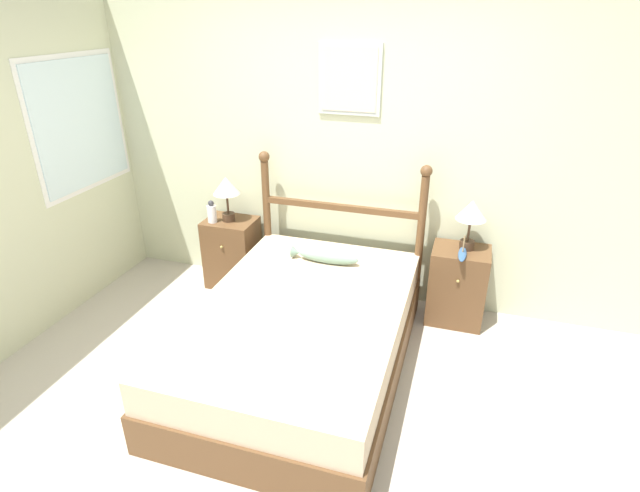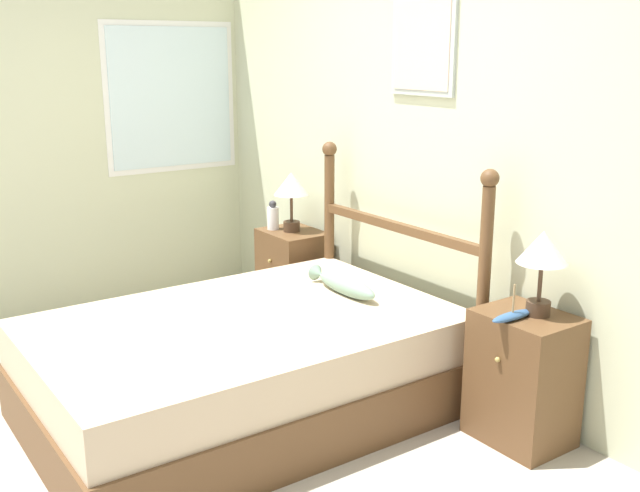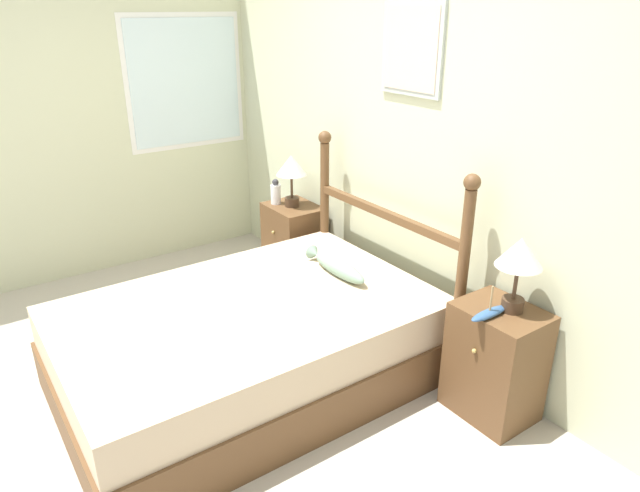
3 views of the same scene
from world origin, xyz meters
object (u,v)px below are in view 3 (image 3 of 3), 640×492
at_px(nightstand_left, 294,244).
at_px(nightstand_right, 495,362).
at_px(table_lamp_left, 291,169).
at_px(table_lamp_right, 519,258).
at_px(fish_pillow, 337,266).
at_px(model_boat, 489,313).
at_px(bottle, 276,193).
at_px(bed, 249,344).

xyz_separation_m(nightstand_left, nightstand_right, (1.98, 0.00, 0.00)).
bearing_deg(table_lamp_left, table_lamp_right, 1.13).
xyz_separation_m(nightstand_left, table_lamp_left, (-0.00, -0.01, 0.61)).
bearing_deg(fish_pillow, table_lamp_left, 163.36).
distance_m(nightstand_right, fish_pillow, 1.08).
relative_size(table_lamp_right, model_boat, 1.55).
bearing_deg(nightstand_right, fish_pillow, -163.60).
bearing_deg(fish_pillow, nightstand_right, 16.40).
bearing_deg(model_boat, bottle, 179.15).
distance_m(table_lamp_left, fish_pillow, 1.07).
bearing_deg(nightstand_left, bottle, -146.94).
xyz_separation_m(nightstand_right, model_boat, (0.01, -0.11, 0.34)).
distance_m(nightstand_right, table_lamp_right, 0.61).
xyz_separation_m(table_lamp_left, table_lamp_right, (2.01, 0.04, 0.00)).
distance_m(nightstand_right, model_boat, 0.35).
distance_m(nightstand_right, bottle, 2.14).
xyz_separation_m(table_lamp_right, bottle, (-2.13, -0.11, -0.21)).
relative_size(nightstand_right, table_lamp_right, 1.60).
xyz_separation_m(nightstand_left, bottle, (-0.12, -0.08, 0.40)).
bearing_deg(bed, table_lamp_right, 43.67).
bearing_deg(nightstand_right, table_lamp_left, -179.76).
height_order(nightstand_left, table_lamp_right, table_lamp_right).
xyz_separation_m(bed, nightstand_left, (-0.99, 0.94, 0.06)).
xyz_separation_m(model_boat, fish_pillow, (-1.02, -0.19, -0.08)).
relative_size(bed, fish_pillow, 3.84).
xyz_separation_m(nightstand_right, fish_pillow, (-1.01, -0.30, 0.25)).
bearing_deg(nightstand_left, nightstand_right, 0.00).
height_order(bottle, fish_pillow, bottle).
bearing_deg(model_boat, nightstand_right, 93.03).
bearing_deg(nightstand_right, bed, -136.38).
height_order(table_lamp_right, model_boat, table_lamp_right).
relative_size(bottle, fish_pillow, 0.37).
xyz_separation_m(nightstand_left, fish_pillow, (0.96, -0.30, 0.25)).
relative_size(table_lamp_left, bottle, 2.00).
bearing_deg(table_lamp_left, model_boat, -2.96).
distance_m(table_lamp_left, model_boat, 2.01).
bearing_deg(nightstand_right, table_lamp_right, 45.42).
distance_m(table_lamp_left, bottle, 0.25).
distance_m(model_boat, fish_pillow, 1.04).
relative_size(table_lamp_left, table_lamp_right, 1.00).
distance_m(nightstand_left, table_lamp_left, 0.61).
bearing_deg(fish_pillow, nightstand_left, 162.86).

